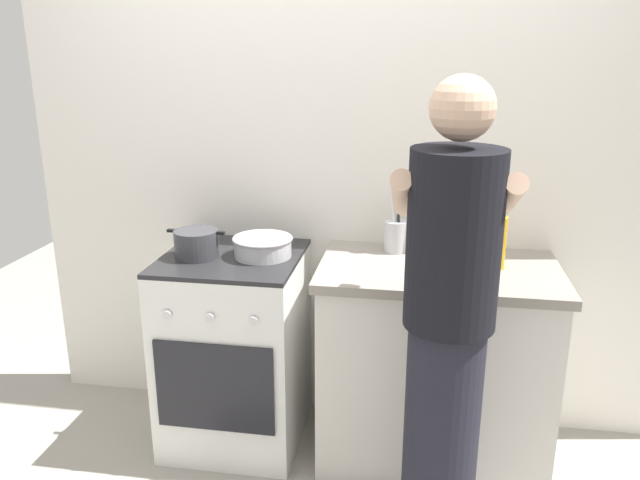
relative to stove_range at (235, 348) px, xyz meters
The scene contains 10 objects.
ground 0.59m from the stove_range, 22.87° to the right, with size 6.00×6.00×0.00m, color gray.
back_wall 1.03m from the stove_range, 32.64° to the left, with size 3.20×0.10×2.50m.
countertop 0.90m from the stove_range, ahead, with size 1.00×0.60×0.90m.
stove_range is the anchor object (origin of this frame).
pot 0.53m from the stove_range, 163.19° to the right, with size 0.26×0.19×0.12m.
mixing_bowl 0.52m from the stove_range, ahead, with size 0.26×0.26×0.09m.
utensil_crock 0.91m from the stove_range, 14.08° to the left, with size 0.10×0.10×0.33m.
spice_bottle 1.08m from the stove_range, ahead, with size 0.04×0.04×0.09m.
oil_bottle 1.26m from the stove_range, ahead, with size 0.07×0.07×0.27m.
person 1.15m from the stove_range, 31.58° to the right, with size 0.41×0.50×1.70m.
Camera 1 is at (0.46, -2.34, 1.77)m, focal length 34.88 mm.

